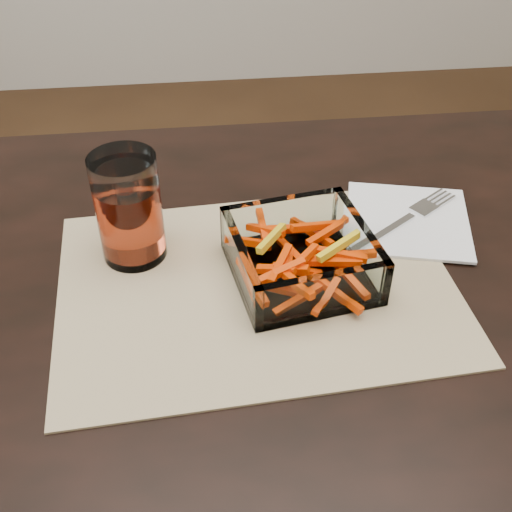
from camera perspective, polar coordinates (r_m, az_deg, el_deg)
The scene contains 6 objects.
dining_table at distance 0.77m, azimuth 8.11°, elevation -10.16°, with size 1.60×0.90×0.75m.
placemat at distance 0.74m, azimuth 0.06°, elevation -2.58°, with size 0.45×0.33×0.00m, color tan.
glass_bowl at distance 0.73m, azimuth 4.01°, elevation -0.19°, with size 0.18×0.18×0.06m.
tumbler at distance 0.76m, azimuth -11.20°, elevation 3.89°, with size 0.08×0.08×0.13m.
napkin at distance 0.85m, azimuth 13.34°, elevation 3.11°, with size 0.15×0.15×0.00m, color white.
fork at distance 0.85m, azimuth 13.27°, elevation 3.25°, with size 0.17×0.12×0.00m.
Camera 1 is at (-0.16, -0.47, 1.25)m, focal length 45.00 mm.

